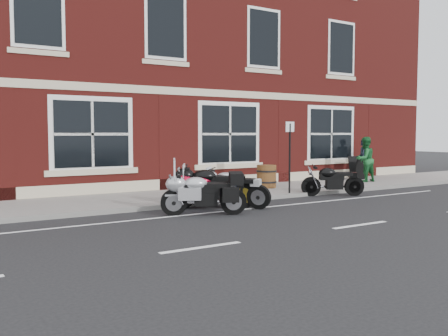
{
  "coord_description": "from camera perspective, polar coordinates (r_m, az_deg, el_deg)",
  "views": [
    {
      "loc": [
        -8.29,
        -10.47,
        2.0
      ],
      "look_at": [
        -0.59,
        1.6,
        1.0
      ],
      "focal_mm": 40.0,
      "sensor_mm": 36.0,
      "label": 1
    }
  ],
  "objects": [
    {
      "name": "sidewalk",
      "position": [
        15.93,
        -0.91,
        -2.99
      ],
      "size": [
        30.0,
        3.0,
        0.12
      ],
      "primitive_type": "cube",
      "color": "slate",
      "rests_on": "ground"
    },
    {
      "name": "pedestrian_left",
      "position": [
        21.53,
        15.59,
        1.02
      ],
      "size": [
        0.7,
        0.69,
        1.63
      ],
      "primitive_type": "imported",
      "rotation": [
        0.0,
        0.0,
        3.91
      ],
      "color": "black",
      "rests_on": "sidewalk"
    },
    {
      "name": "moto_sport_black",
      "position": [
        13.31,
        -1.49,
        -2.04
      ],
      "size": [
        2.01,
        1.4,
        1.04
      ],
      "rotation": [
        0.0,
        0.0,
        0.98
      ],
      "color": "black",
      "rests_on": "ground"
    },
    {
      "name": "a_board_sign",
      "position": [
        20.91,
        15.06,
        0.01
      ],
      "size": [
        0.6,
        0.43,
        0.95
      ],
      "primitive_type": null,
      "rotation": [
        0.0,
        0.0,
        -0.09
      ],
      "color": "black",
      "rests_on": "sidewalk"
    },
    {
      "name": "barrel_planter",
      "position": [
        17.28,
        4.88,
        -0.95
      ],
      "size": [
        0.7,
        0.7,
        0.78
      ],
      "color": "#443312",
      "rests_on": "sidewalk"
    },
    {
      "name": "moto_sport_silver",
      "position": [
        13.46,
        0.94,
        -2.2
      ],
      "size": [
        1.27,
        1.84,
        0.95
      ],
      "rotation": [
        0.0,
        0.0,
        0.58
      ],
      "color": "black",
      "rests_on": "ground"
    },
    {
      "name": "parking_sign",
      "position": [
        15.71,
        7.52,
        1.82
      ],
      "size": [
        0.32,
        0.06,
        2.24
      ],
      "rotation": [
        0.0,
        0.0,
        -0.05
      ],
      "color": "black",
      "rests_on": "sidewalk"
    },
    {
      "name": "moto_sport_red",
      "position": [
        13.26,
        -1.98,
        -2.43
      ],
      "size": [
        1.79,
        1.1,
        0.9
      ],
      "rotation": [
        0.0,
        0.0,
        1.05
      ],
      "color": "black",
      "rests_on": "ground"
    },
    {
      "name": "pub_building",
      "position": [
        22.9,
        -11.12,
        13.99
      ],
      "size": [
        24.0,
        12.0,
        12.0
      ],
      "primitive_type": "cube",
      "color": "maroon",
      "rests_on": "ground"
    },
    {
      "name": "kerb",
      "position": [
        14.62,
        2.34,
        -3.62
      ],
      "size": [
        30.0,
        0.16,
        0.12
      ],
      "primitive_type": "cube",
      "color": "slate",
      "rests_on": "ground"
    },
    {
      "name": "moto_naked_black",
      "position": [
        16.24,
        12.15,
        -1.32
      ],
      "size": [
        1.81,
        1.1,
        0.91
      ],
      "rotation": [
        0.0,
        0.0,
        1.06
      ],
      "color": "black",
      "rests_on": "ground"
    },
    {
      "name": "ground",
      "position": [
        13.5,
        5.8,
        -4.54
      ],
      "size": [
        80.0,
        80.0,
        0.0
      ],
      "primitive_type": "plane",
      "color": "black",
      "rests_on": "ground"
    },
    {
      "name": "pedestrian_right",
      "position": [
        20.04,
        15.82,
        0.97
      ],
      "size": [
        0.88,
        0.7,
        1.74
      ],
      "primitive_type": "imported",
      "rotation": [
        0.0,
        0.0,
        3.09
      ],
      "color": "#195929",
      "rests_on": "sidewalk"
    },
    {
      "name": "moto_touring_silver",
      "position": [
        12.19,
        -2.65,
        -2.77
      ],
      "size": [
        1.95,
        1.04,
        1.38
      ],
      "rotation": [
        0.0,
        0.0,
        1.12
      ],
      "color": "black",
      "rests_on": "ground"
    }
  ]
}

